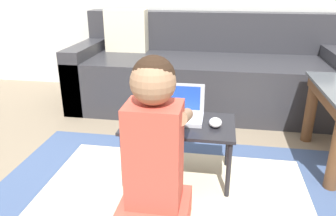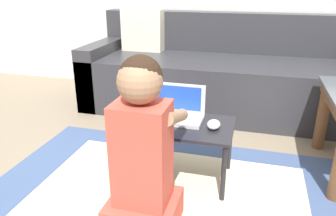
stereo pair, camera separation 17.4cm
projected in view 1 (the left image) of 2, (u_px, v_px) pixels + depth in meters
ground_plane at (156, 171)px, 1.87m from camera, size 16.00×16.00×0.00m
area_rug at (173, 198)px, 1.63m from camera, size 1.88×1.28×0.01m
couch at (204, 74)px, 2.77m from camera, size 2.18×0.83×0.79m
laptop_desk at (179, 129)px, 1.72m from camera, size 0.58×0.35×0.32m
laptop at (174, 113)px, 1.75m from camera, size 0.31×0.17×0.18m
computer_mouse at (215, 122)px, 1.66m from camera, size 0.07×0.09×0.04m
person_seated at (155, 154)px, 1.32m from camera, size 0.29×0.41×0.77m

